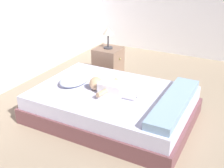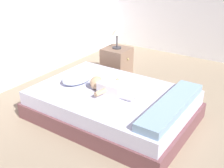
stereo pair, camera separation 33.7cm
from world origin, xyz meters
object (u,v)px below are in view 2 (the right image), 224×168
(baby, at_px, (108,87))
(nightstand, at_px, (117,63))
(bed, at_px, (112,105))
(pillow, at_px, (78,78))
(lamp, at_px, (117,33))
(toothbrush, at_px, (118,84))

(baby, xyz_separation_m, nightstand, (1.14, 0.63, -0.18))
(bed, xyz_separation_m, pillow, (-0.00, 0.54, 0.24))
(lamp, bearing_deg, bed, -149.37)
(bed, distance_m, lamp, 1.40)
(pillow, bearing_deg, bed, -89.87)
(toothbrush, height_order, lamp, lamp)
(pillow, xyz_separation_m, lamp, (1.10, 0.11, 0.35))
(baby, height_order, nightstand, baby)
(bed, xyz_separation_m, nightstand, (1.09, 0.65, 0.08))
(pillow, distance_m, toothbrush, 0.54)
(bed, distance_m, nightstand, 1.27)
(lamp, bearing_deg, baby, -151.24)
(bed, xyz_separation_m, toothbrush, (0.21, 0.04, 0.20))
(bed, distance_m, baby, 0.26)
(pillow, xyz_separation_m, nightstand, (1.10, 0.11, -0.16))
(pillow, distance_m, baby, 0.52)
(toothbrush, bearing_deg, bed, -168.83)
(bed, relative_size, baby, 3.09)
(pillow, height_order, lamp, lamp)
(nightstand, height_order, lamp, lamp)
(toothbrush, bearing_deg, pillow, 112.97)
(pillow, bearing_deg, lamp, 5.54)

